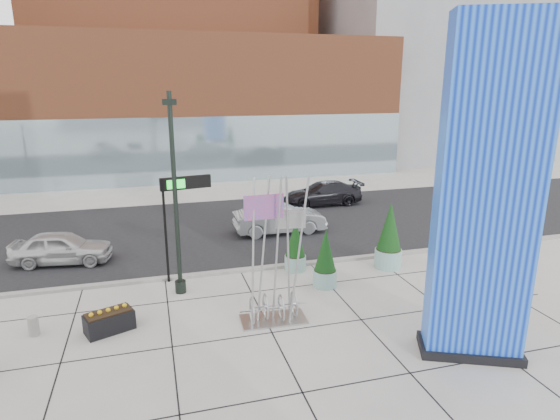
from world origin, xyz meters
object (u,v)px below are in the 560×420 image
object	(u,v)px
lamp_post	(176,215)
car_silver_mid	(280,218)
public_art_sculpture	(274,285)
car_white_west	(62,248)
overhead_street_sign	(182,193)
blue_pylon	(486,203)
concrete_bollard	(34,326)

from	to	relation	value
lamp_post	car_silver_mid	bearing A→B (deg)	47.15
public_art_sculpture	car_white_west	world-z (taller)	public_art_sculpture
overhead_street_sign	blue_pylon	bearing A→B (deg)	-54.98
car_silver_mid	car_white_west	bearing A→B (deg)	99.10
blue_pylon	public_art_sculpture	distance (m)	6.68
car_white_west	concrete_bollard	bearing A→B (deg)	-170.58
blue_pylon	lamp_post	world-z (taller)	blue_pylon
lamp_post	concrete_bollard	size ratio (longest dim) A/B	11.76
lamp_post	concrete_bollard	bearing A→B (deg)	-157.55
concrete_bollard	car_silver_mid	bearing A→B (deg)	37.77
concrete_bollard	car_white_west	world-z (taller)	car_white_west
blue_pylon	overhead_street_sign	world-z (taller)	blue_pylon
public_art_sculpture	overhead_street_sign	bearing A→B (deg)	123.77
public_art_sculpture	concrete_bollard	xyz separation A→B (m)	(-7.27, 1.08, -0.94)
concrete_bollard	car_silver_mid	world-z (taller)	car_silver_mid
public_art_sculpture	overhead_street_sign	world-z (taller)	public_art_sculpture
lamp_post	public_art_sculpture	xyz separation A→B (m)	(2.75, -2.94, -1.69)
concrete_bollard	car_white_west	xyz separation A→B (m)	(-0.10, 6.14, 0.38)
public_art_sculpture	car_silver_mid	size ratio (longest dim) A/B	1.02
concrete_bollard	lamp_post	bearing A→B (deg)	22.45
lamp_post	concrete_bollard	distance (m)	5.55
overhead_street_sign	car_silver_mid	xyz separation A→B (m)	(5.08, 4.70, -2.72)
public_art_sculpture	concrete_bollard	distance (m)	7.41
blue_pylon	lamp_post	size ratio (longest dim) A/B	1.27
concrete_bollard	car_silver_mid	xyz separation A→B (m)	(9.90, 7.67, 0.46)
blue_pylon	public_art_sculpture	xyz separation A→B (m)	(-4.86, 3.32, -3.16)
public_art_sculpture	overhead_street_sign	xyz separation A→B (m)	(-2.44, 4.05, 2.24)
overhead_street_sign	concrete_bollard	bearing A→B (deg)	-158.06
lamp_post	car_white_west	world-z (taller)	lamp_post
lamp_post	overhead_street_sign	world-z (taller)	lamp_post
public_art_sculpture	car_silver_mid	xyz separation A→B (m)	(2.64, 8.75, -0.48)
overhead_street_sign	car_white_west	size ratio (longest dim) A/B	1.00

